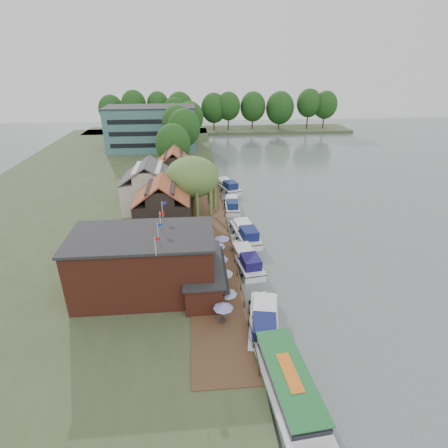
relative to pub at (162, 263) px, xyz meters
name	(u,v)px	position (x,y,z in m)	size (l,w,h in m)	color
ground	(281,286)	(14.00, 1.00, -4.65)	(260.00, 260.00, 0.00)	#4B5755
land_bank	(98,192)	(-16.00, 36.00, -4.15)	(50.00, 140.00, 1.00)	#384728
quay_deck	(211,242)	(6.00, 11.00, -3.60)	(6.00, 50.00, 0.10)	#47301E
quay_rail	(230,237)	(8.70, 11.50, -3.15)	(0.20, 49.00, 1.00)	black
pub	(162,263)	(0.00, 0.00, 0.00)	(20.00, 11.00, 7.30)	maroon
hotel_block	(152,128)	(-8.00, 71.00, 2.50)	(25.40, 12.40, 12.30)	#38666B
cottage_a	(163,207)	(-1.00, 15.00, 0.60)	(8.60, 7.60, 8.50)	black
cottage_b	(149,186)	(-4.00, 25.00, 0.60)	(9.60, 8.60, 8.50)	beige
cottage_c	(175,170)	(0.00, 34.00, 0.60)	(7.60, 7.60, 8.50)	black
willow	(193,189)	(3.50, 20.00, 1.56)	(8.60, 8.60, 10.43)	#476B2D
umbrella_0	(223,313)	(6.25, -6.20, -2.36)	(2.01, 2.01, 2.38)	#1D1B98
umbrella_1	(227,299)	(6.88, -4.00, -2.36)	(2.01, 2.01, 2.38)	navy
umbrella_2	(223,279)	(6.74, -0.22, -2.36)	(2.28, 2.28, 2.38)	navy
umbrella_3	(218,264)	(6.42, 3.08, -2.36)	(2.40, 2.40, 2.38)	#1A3F92
umbrella_4	(216,251)	(6.38, 6.30, -2.36)	(2.40, 2.40, 2.38)	#1B3497
umbrella_5	(222,243)	(7.34, 8.44, -2.36)	(2.08, 2.08, 2.38)	#1C1C9C
cruiser_0	(264,319)	(10.43, -6.14, -3.41)	(3.30, 10.21, 2.49)	silver
cruiser_1	(247,258)	(10.40, 5.99, -3.46)	(3.17, 9.80, 2.37)	white
cruiser_2	(246,231)	(11.41, 13.94, -3.41)	(3.30, 10.19, 2.48)	white
cruiser_3	(232,203)	(10.63, 25.92, -3.58)	(2.90, 8.99, 2.14)	white
cruiser_4	(227,185)	(10.63, 36.14, -3.44)	(3.23, 9.99, 2.43)	silver
tour_boat	(291,392)	(10.86, -15.00, -3.20)	(3.75, 13.27, 2.89)	silver
swan	(273,375)	(10.08, -12.25, -4.43)	(0.44, 0.44, 0.44)	white
bank_tree_0	(174,151)	(-0.49, 42.67, 2.32)	(7.57, 7.57, 11.94)	#143811
bank_tree_1	(184,138)	(1.78, 52.43, 3.25)	(7.83, 7.83, 13.80)	#143811
bank_tree_2	(178,133)	(-0.04, 58.88, 3.34)	(7.56, 7.56, 13.97)	#143811
bank_tree_3	(190,122)	(3.16, 78.90, 2.74)	(8.32, 8.32, 12.78)	#143811
bank_tree_4	(180,121)	(-0.27, 88.06, 1.74)	(6.14, 6.14, 10.78)	#143811
bank_tree_5	(175,115)	(-2.33, 96.37, 2.53)	(7.65, 7.65, 12.35)	#143811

